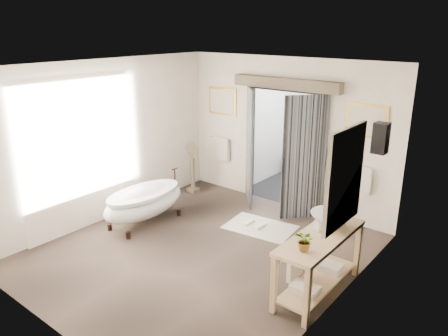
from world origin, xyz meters
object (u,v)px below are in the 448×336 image
at_px(rug, 260,227).
at_px(basin, 331,219).
at_px(clawfoot_tub, 144,202).
at_px(vanity, 317,259).

relative_size(rug, basin, 2.19).
bearing_deg(clawfoot_tub, vanity, -0.38).
distance_m(rug, basin, 2.07).
bearing_deg(rug, clawfoot_tub, -147.01).
bearing_deg(rug, basin, -25.64).
bearing_deg(rug, vanity, -34.61).
height_order(vanity, rug, vanity).
bearing_deg(clawfoot_tub, basin, 5.69).
distance_m(clawfoot_tub, vanity, 3.45).
height_order(clawfoot_tub, basin, basin).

